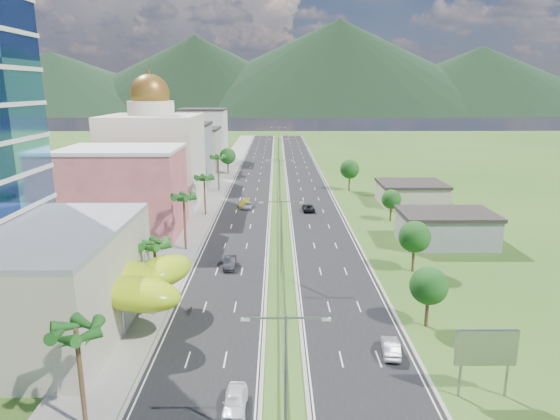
{
  "coord_description": "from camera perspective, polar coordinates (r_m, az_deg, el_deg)",
  "views": [
    {
      "loc": [
        -0.6,
        -55.76,
        25.85
      ],
      "look_at": [
        -0.11,
        20.77,
        7.0
      ],
      "focal_mm": 32.0,
      "sensor_mm": 36.0,
      "label": 1
    }
  ],
  "objects": [
    {
      "name": "palm_tree_d",
      "position": [
        103.49,
        -8.66,
        3.49
      ],
      "size": [
        3.6,
        3.6,
        8.6
      ],
      "color": "#47301C",
      "rests_on": "ground"
    },
    {
      "name": "car_dark_left",
      "position": [
        74.04,
        -5.75,
        -5.98
      ],
      "size": [
        1.75,
        4.88,
        1.6
      ],
      "primitive_type": "imported",
      "rotation": [
        0.0,
        0.0,
        0.01
      ],
      "color": "black",
      "rests_on": "road_left"
    },
    {
      "name": "car_silver_mid_left",
      "position": [
        109.49,
        -3.7,
        0.52
      ],
      "size": [
        2.83,
        4.96,
        1.3
      ],
      "primitive_type": "imported",
      "rotation": [
        0.0,
        0.0,
        -0.15
      ],
      "color": "#9B9DA2",
      "rests_on": "road_left"
    },
    {
      "name": "billboard",
      "position": [
        46.85,
        22.5,
        -14.53
      ],
      "size": [
        5.2,
        0.35,
        6.2
      ],
      "color": "gray",
      "rests_on": "ground"
    },
    {
      "name": "median_guardrail",
      "position": [
        130.22,
        -0.1,
        2.67
      ],
      "size": [
        0.1,
        216.06,
        0.76
      ],
      "color": "gray",
      "rests_on": "ground"
    },
    {
      "name": "palm_tree_e",
      "position": [
        127.85,
        -7.1,
        5.85
      ],
      "size": [
        3.6,
        3.6,
        9.4
      ],
      "color": "#47301C",
      "rests_on": "ground"
    },
    {
      "name": "mountain_ridge",
      "position": [
        510.03,
        6.57,
        10.84
      ],
      "size": [
        860.0,
        140.0,
        90.0
      ],
      "primitive_type": null,
      "color": "black",
      "rests_on": "ground"
    },
    {
      "name": "car_yellow_far_left",
      "position": [
        111.0,
        -4.07,
        0.75
      ],
      "size": [
        2.43,
        5.25,
        1.49
      ],
      "primitive_type": "imported",
      "rotation": [
        0.0,
        0.0,
        -0.07
      ],
      "color": "yellow",
      "rests_on": "road_left"
    },
    {
      "name": "car_white_near_left",
      "position": [
        43.93,
        -5.15,
        -20.92
      ],
      "size": [
        1.99,
        4.76,
        1.61
      ],
      "primitive_type": "imported",
      "rotation": [
        0.0,
        0.0,
        -0.02
      ],
      "color": "white",
      "rests_on": "road_left"
    },
    {
      "name": "leafy_tree_rb",
      "position": [
        73.5,
        15.13,
        -2.99
      ],
      "size": [
        4.55,
        4.55,
        7.47
      ],
      "color": "#47301C",
      "rests_on": "ground"
    },
    {
      "name": "road_right",
      "position": [
        148.25,
        2.77,
        3.79
      ],
      "size": [
        11.0,
        260.0,
        0.04
      ],
      "primitive_type": "cube",
      "color": "black",
      "rests_on": "ground"
    },
    {
      "name": "domed_building",
      "position": [
        115.01,
        -14.23,
        6.18
      ],
      "size": [
        20.0,
        20.0,
        28.7
      ],
      "color": "beige",
      "rests_on": "ground"
    },
    {
      "name": "leafy_tree_rd",
      "position": [
        128.73,
        7.97,
        4.64
      ],
      "size": [
        4.9,
        4.9,
        8.05
      ],
      "color": "#47301C",
      "rests_on": "ground"
    },
    {
      "name": "streetlight_median_e",
      "position": [
        196.69,
        -0.19,
        8.26
      ],
      "size": [
        6.04,
        0.25,
        11.0
      ],
      "color": "gray",
      "rests_on": "ground"
    },
    {
      "name": "streetlight_median_c",
      "position": [
        107.47,
        -0.04,
        3.6
      ],
      "size": [
        6.04,
        0.25,
        11.0
      ],
      "color": "gray",
      "rests_on": "ground"
    },
    {
      "name": "road_left",
      "position": [
        148.19,
        -3.04,
        3.78
      ],
      "size": [
        11.0,
        260.0,
        0.04
      ],
      "primitive_type": "cube",
      "color": "black",
      "rests_on": "ground"
    },
    {
      "name": "ground",
      "position": [
        61.46,
        0.23,
        -11.04
      ],
      "size": [
        500.0,
        500.0,
        0.0
      ],
      "primitive_type": "plane",
      "color": "#2D5119",
      "rests_on": "ground"
    },
    {
      "name": "midrise_beige",
      "position": [
        161.12,
        -9.87,
        6.74
      ],
      "size": [
        16.0,
        15.0,
        13.0
      ],
      "primitive_type": "cube",
      "color": "#A69E89",
      "rests_on": "ground"
    },
    {
      "name": "midrise_grey",
      "position": [
        139.45,
        -11.35,
        6.21
      ],
      "size": [
        16.0,
        15.0,
        16.0
      ],
      "primitive_type": "cube",
      "color": "gray",
      "rests_on": "ground"
    },
    {
      "name": "pink_shophouse",
      "position": [
        93.75,
        -17.37,
        1.91
      ],
      "size": [
        20.0,
        15.0,
        15.0
      ],
      "primitive_type": "cube",
      "color": "#B4495B",
      "rests_on": "ground"
    },
    {
      "name": "car_silver_right",
      "position": [
        52.5,
        12.54,
        -15.05
      ],
      "size": [
        2.06,
        4.64,
        1.48
      ],
      "primitive_type": "imported",
      "rotation": [
        0.0,
        0.0,
        3.03
      ],
      "color": "#AAACB2",
      "rests_on": "road_right"
    },
    {
      "name": "leafy_tree_ra",
      "position": [
        57.41,
        16.64,
        -8.31
      ],
      "size": [
        4.2,
        4.2,
        6.9
      ],
      "color": "#47301C",
      "rests_on": "ground"
    },
    {
      "name": "streetlight_median_a",
      "position": [
        36.21,
        0.66,
        -18.0
      ],
      "size": [
        6.04,
        0.25,
        11.0
      ],
      "color": "gray",
      "rests_on": "ground"
    },
    {
      "name": "leafy_tree_rc",
      "position": [
        100.7,
        12.61,
        1.19
      ],
      "size": [
        3.85,
        3.85,
        6.33
      ],
      "color": "#47301C",
      "rests_on": "ground"
    },
    {
      "name": "palm_tree_a",
      "position": [
        40.98,
        -22.25,
        -13.06
      ],
      "size": [
        3.6,
        3.6,
        9.1
      ],
      "color": "#47301C",
      "rests_on": "ground"
    },
    {
      "name": "streetlight_median_b",
      "position": [
        68.48,
        0.15,
        -2.36
      ],
      "size": [
        6.04,
        0.25,
        11.0
      ],
      "color": "gray",
      "rests_on": "ground"
    },
    {
      "name": "palm_tree_c",
      "position": [
        81.05,
        -10.96,
        1.22
      ],
      "size": [
        3.6,
        3.6,
        9.6
      ],
      "color": "#47301C",
      "rests_on": "ground"
    },
    {
      "name": "motorcycle",
      "position": [
        60.52,
        -10.18,
        -11.05
      ],
      "size": [
        0.54,
        1.79,
        1.14
      ],
      "primitive_type": "imported",
      "rotation": [
        0.0,
        0.0,
        -0.0
      ],
      "color": "black",
      "rests_on": "road_left"
    },
    {
      "name": "lime_canopy",
      "position": [
        59.08,
        -19.7,
        -7.69
      ],
      "size": [
        18.0,
        15.0,
        7.4
      ],
      "color": "#A3C613",
      "rests_on": "ground"
    },
    {
      "name": "leafy_tree_lfar",
      "position": [
        152.84,
        -5.99,
        6.14
      ],
      "size": [
        4.9,
        4.9,
        8.05
      ],
      "color": "#47301C",
      "rests_on": "ground"
    },
    {
      "name": "streetlight_median_d",
      "position": [
        151.96,
        -0.14,
        6.62
      ],
      "size": [
        6.04,
        0.25,
        11.0
      ],
      "color": "gray",
      "rests_on": "ground"
    },
    {
      "name": "shed_near",
      "position": [
        88.8,
        18.45,
        -2.14
      ],
      "size": [
        15.0,
        10.0,
        5.0
      ],
      "primitive_type": "cube",
      "color": "gray",
      "rests_on": "ground"
    },
    {
      "name": "palm_tree_b",
      "position": [
        62.54,
        -14.17,
        -4.08
      ],
      "size": [
        3.6,
        3.6,
        8.1
      ],
      "color": "#47301C",
      "rests_on": "ground"
    },
    {
      "name": "sidewalk_left",
      "position": [
        148.93,
        -6.7,
        3.77
      ],
      "size": [
        7.0,
        260.0,
        0.12
      ],
      "primitive_type": "cube",
      "color": "gray",
      "rests_on": "ground"
    },
    {
      "name": "midrise_white",
      "position": [
        183.45,
        -8.74,
        8.41
      ],
      "size": [
        16.0,
        15.0,
        18.0
      ],
      "primitive_type": "cube",
      "color": "silver",
      "rests_on": "ground"
    },
    {
      "name": "shed_far",
      "position": [
        117.31,
        14.77,
        1.75
      ],
      "size": [
        14.0,
        12.0,
        4.4
      ],
      "primitive_type": "cube",
      "color": "#A69E89",
      "rests_on": "ground"
    },
    {
      "name": "car_dark_far_right",
      "position": [
        107.16,
        3.25,
        0.28
      ],
      "size": [
        2.65,
        5.32,
        1.45
      ],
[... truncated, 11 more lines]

